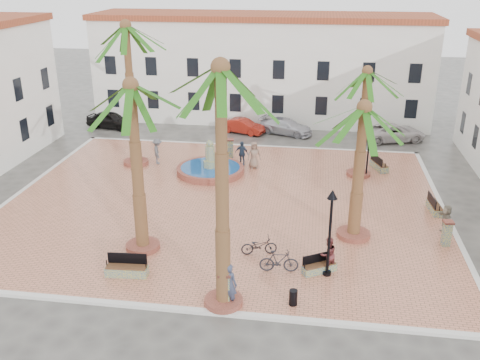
% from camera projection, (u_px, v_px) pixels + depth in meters
% --- Properties ---
extents(ground, '(120.00, 120.00, 0.00)m').
position_uv_depth(ground, '(224.00, 203.00, 32.51)').
color(ground, '#56544F').
rests_on(ground, ground).
extents(plaza, '(26.00, 22.00, 0.15)m').
position_uv_depth(plaza, '(224.00, 202.00, 32.48)').
color(plaza, tan).
rests_on(plaza, ground).
extents(kerb_n, '(26.30, 0.30, 0.16)m').
position_uv_depth(kerb_n, '(248.00, 146.00, 42.57)').
color(kerb_n, silver).
rests_on(kerb_n, ground).
extents(kerb_s, '(26.30, 0.30, 0.16)m').
position_uv_depth(kerb_s, '(178.00, 309.00, 22.39)').
color(kerb_s, silver).
rests_on(kerb_s, ground).
extents(kerb_e, '(0.30, 22.30, 0.16)m').
position_uv_depth(kerb_e, '(446.00, 216.00, 30.70)').
color(kerb_e, silver).
rests_on(kerb_e, ground).
extents(kerb_w, '(0.30, 22.30, 0.16)m').
position_uv_depth(kerb_w, '(24.00, 190.00, 34.26)').
color(kerb_w, silver).
rests_on(kerb_w, ground).
extents(building_north, '(30.40, 7.40, 9.50)m').
position_uv_depth(building_north, '(261.00, 67.00, 49.06)').
color(building_north, white).
rests_on(building_north, ground).
extents(fountain, '(4.61, 4.61, 2.38)m').
position_uv_depth(fountain, '(210.00, 169.00, 36.73)').
color(fountain, '#984A3A').
rests_on(fountain, plaza).
extents(palm_nw, '(5.78, 5.78, 10.06)m').
position_uv_depth(palm_nw, '(127.00, 41.00, 35.33)').
color(palm_nw, '#984A3A').
rests_on(palm_nw, plaza).
extents(palm_sw, '(5.56, 5.56, 8.71)m').
position_uv_depth(palm_sw, '(132.00, 105.00, 24.31)').
color(palm_sw, '#984A3A').
rests_on(palm_sw, plaza).
extents(palm_s, '(5.31, 5.31, 10.34)m').
position_uv_depth(palm_s, '(221.00, 95.00, 19.30)').
color(palm_s, '#984A3A').
rests_on(palm_s, plaza).
extents(palm_e, '(5.67, 5.67, 7.37)m').
position_uv_depth(palm_e, '(363.00, 125.00, 25.99)').
color(palm_e, '#984A3A').
rests_on(palm_e, plaza).
extents(palm_ne, '(5.19, 5.19, 7.45)m').
position_uv_depth(palm_ne, '(366.00, 84.00, 34.14)').
color(palm_ne, '#984A3A').
rests_on(palm_ne, plaza).
extents(bench_s, '(1.99, 0.72, 1.03)m').
position_uv_depth(bench_s, '(127.00, 270.00, 24.63)').
color(bench_s, gray).
rests_on(bench_s, plaza).
extents(bench_se, '(1.68, 1.28, 0.87)m').
position_uv_depth(bench_se, '(319.00, 267.00, 24.90)').
color(bench_se, gray).
rests_on(bench_se, plaza).
extents(bench_e, '(0.70, 1.84, 0.95)m').
position_uv_depth(bench_e, '(434.00, 207.00, 31.05)').
color(bench_e, gray).
rests_on(bench_e, plaza).
extents(bench_ne, '(1.20, 2.02, 1.02)m').
position_uv_depth(bench_ne, '(379.00, 165.00, 37.46)').
color(bench_ne, gray).
rests_on(bench_ne, plaza).
extents(lamppost_s, '(0.47, 0.47, 4.28)m').
position_uv_depth(lamppost_s, '(331.00, 218.00, 23.69)').
color(lamppost_s, black).
rests_on(lamppost_s, plaza).
extents(lamppost_e, '(0.40, 0.40, 3.66)m').
position_uv_depth(lamppost_e, '(369.00, 142.00, 35.21)').
color(lamppost_e, black).
rests_on(lamppost_e, plaza).
extents(bollard_se, '(0.59, 0.59, 1.51)m').
position_uv_depth(bollard_se, '(225.00, 288.00, 22.36)').
color(bollard_se, gray).
rests_on(bollard_se, plaza).
extents(bollard_n, '(0.59, 0.59, 1.43)m').
position_uv_depth(bollard_n, '(230.00, 148.00, 39.56)').
color(bollard_n, gray).
rests_on(bollard_n, plaza).
extents(bollard_e, '(0.55, 0.55, 1.37)m').
position_uv_depth(bollard_e, '(447.00, 233.00, 27.10)').
color(bollard_e, gray).
rests_on(bollard_e, plaza).
extents(litter_bin, '(0.36, 0.36, 0.70)m').
position_uv_depth(litter_bin, '(293.00, 297.00, 22.47)').
color(litter_bin, black).
rests_on(litter_bin, plaza).
extents(cyclist_a, '(0.83, 0.67, 1.96)m').
position_uv_depth(cyclist_a, '(229.00, 284.00, 22.26)').
color(cyclist_a, '#373E57').
rests_on(cyclist_a, plaza).
extents(bicycle_a, '(1.88, 1.04, 0.94)m').
position_uv_depth(bicycle_a, '(259.00, 246.00, 26.36)').
color(bicycle_a, black).
rests_on(bicycle_a, plaza).
extents(cyclist_b, '(1.06, 1.01, 1.72)m').
position_uv_depth(cyclist_b, '(328.00, 254.00, 24.80)').
color(cyclist_b, maroon).
rests_on(cyclist_b, plaza).
extents(bicycle_b, '(1.88, 0.69, 1.10)m').
position_uv_depth(bicycle_b, '(279.00, 261.00, 24.82)').
color(bicycle_b, black).
rests_on(bicycle_b, plaza).
extents(pedestrian_fountain_a, '(1.09, 0.89, 1.92)m').
position_uv_depth(pedestrian_fountain_a, '(254.00, 155.00, 37.44)').
color(pedestrian_fountain_a, '#7D6252').
rests_on(pedestrian_fountain_a, plaza).
extents(pedestrian_fountain_b, '(1.14, 0.78, 1.79)m').
position_uv_depth(pedestrian_fountain_b, '(242.00, 153.00, 37.97)').
color(pedestrian_fountain_b, '#33455C').
rests_on(pedestrian_fountain_b, plaza).
extents(pedestrian_north, '(1.05, 1.37, 1.88)m').
position_uv_depth(pedestrian_north, '(158.00, 151.00, 38.25)').
color(pedestrian_north, '#535358').
rests_on(pedestrian_north, plaza).
extents(pedestrian_east, '(0.71, 1.55, 1.61)m').
position_uv_depth(pedestrian_east, '(446.00, 219.00, 28.34)').
color(pedestrian_east, gray).
rests_on(pedestrian_east, plaza).
extents(car_black, '(4.58, 2.51, 1.48)m').
position_uv_depth(car_black, '(111.00, 120.00, 47.28)').
color(car_black, black).
rests_on(car_black, ground).
extents(car_red, '(4.01, 2.50, 1.25)m').
position_uv_depth(car_red, '(243.00, 126.00, 45.88)').
color(car_red, '#AA2215').
rests_on(car_red, ground).
extents(car_silver, '(4.94, 3.31, 1.33)m').
position_uv_depth(car_silver, '(286.00, 126.00, 45.61)').
color(car_silver, silver).
rests_on(car_silver, ground).
extents(car_white, '(5.52, 3.65, 1.41)m').
position_uv_depth(car_white, '(394.00, 133.00, 43.82)').
color(car_white, beige).
rests_on(car_white, ground).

